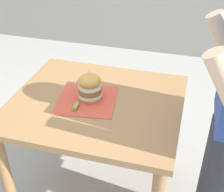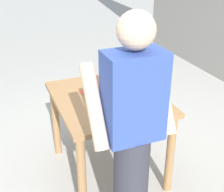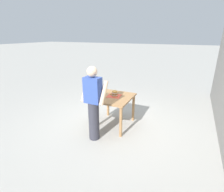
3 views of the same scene
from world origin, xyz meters
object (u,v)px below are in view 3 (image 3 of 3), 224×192
sandwich (115,93)px  pickle_spear (111,94)px  patio_table (114,102)px  diner_across_table (93,103)px

sandwich → pickle_spear: (0.12, -0.05, -0.07)m
patio_table → sandwich: bearing=-106.1°
sandwich → pickle_spear: sandwich is taller
sandwich → diner_across_table: size_ratio=0.12×
pickle_spear → diner_across_table: bearing=88.6°
patio_table → diner_across_table: 0.82m
pickle_spear → diner_across_table: 0.87m
patio_table → sandwich: 0.22m
patio_table → sandwich: sandwich is taller
patio_table → pickle_spear: (0.11, -0.09, 0.15)m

